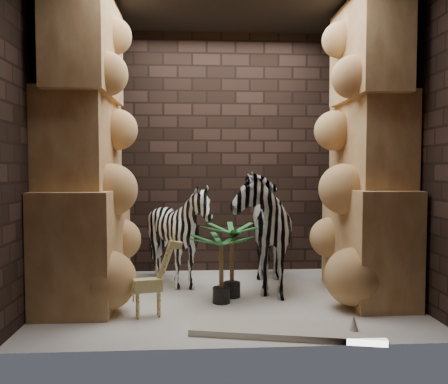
{
  "coord_description": "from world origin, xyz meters",
  "views": [
    {
      "loc": [
        -0.31,
        -4.44,
        1.3
      ],
      "look_at": [
        -0.03,
        0.15,
        1.06
      ],
      "focal_mm": 36.07,
      "sensor_mm": 36.0,
      "label": 1
    }
  ],
  "objects": [
    {
      "name": "zebra_right",
      "position": [
        0.37,
        0.39,
        0.75
      ],
      "size": [
        0.73,
        1.3,
        1.51
      ],
      "primitive_type": "imported",
      "rotation": [
        0.0,
        0.0,
        -0.03
      ],
      "color": "white",
      "rests_on": "floor"
    },
    {
      "name": "floor",
      "position": [
        0.0,
        0.0,
        0.0
      ],
      "size": [
        3.5,
        3.5,
        0.0
      ],
      "primitive_type": "plane",
      "color": "silver",
      "rests_on": "ground"
    },
    {
      "name": "surfboard",
      "position": [
        0.39,
        -0.98,
        0.03
      ],
      "size": [
        1.54,
        0.67,
        0.05
      ],
      "primitive_type": "cube",
      "rotation": [
        0.0,
        0.0,
        -0.21
      ],
      "color": "beige",
      "rests_on": "floor"
    },
    {
      "name": "wall_right",
      "position": [
        1.75,
        0.0,
        1.5
      ],
      "size": [
        0.0,
        3.0,
        3.0
      ],
      "primitive_type": "plane",
      "rotation": [
        1.57,
        0.0,
        -1.57
      ],
      "color": "black",
      "rests_on": "ground"
    },
    {
      "name": "wall_back",
      "position": [
        0.0,
        1.25,
        1.5
      ],
      "size": [
        3.5,
        0.0,
        3.5
      ],
      "primitive_type": "plane",
      "rotation": [
        1.57,
        0.0,
        0.0
      ],
      "color": "black",
      "rests_on": "ground"
    },
    {
      "name": "wall_front",
      "position": [
        0.0,
        -1.25,
        1.5
      ],
      "size": [
        3.5,
        0.0,
        3.5
      ],
      "primitive_type": "plane",
      "rotation": [
        -1.57,
        0.0,
        0.0
      ],
      "color": "black",
      "rests_on": "ground"
    },
    {
      "name": "palm_back",
      "position": [
        -0.07,
        -0.15,
        0.34
      ],
      "size": [
        0.36,
        0.36,
        0.67
      ],
      "primitive_type": null,
      "color": "#1F5A24",
      "rests_on": "floor"
    },
    {
      "name": "giraffe_toy",
      "position": [
        -0.74,
        -0.52,
        0.36
      ],
      "size": [
        0.39,
        0.2,
        0.72
      ],
      "primitive_type": null,
      "rotation": [
        0.0,
        0.0,
        0.23
      ],
      "color": "#DDCF7F",
      "rests_on": "floor"
    },
    {
      "name": "wall_left",
      "position": [
        -1.75,
        0.0,
        1.5
      ],
      "size": [
        0.0,
        3.0,
        3.0
      ],
      "primitive_type": "plane",
      "rotation": [
        1.57,
        0.0,
        1.57
      ],
      "color": "black",
      "rests_on": "ground"
    },
    {
      "name": "rock_pillar_left",
      "position": [
        -1.4,
        0.0,
        1.5
      ],
      "size": [
        0.68,
        1.3,
        3.0
      ],
      "primitive_type": null,
      "color": "#DBB676",
      "rests_on": "floor"
    },
    {
      "name": "zebra_left",
      "position": [
        -0.51,
        0.48,
        0.52
      ],
      "size": [
        1.12,
        1.29,
        1.03
      ],
      "primitive_type": "imported",
      "rotation": [
        0.0,
        0.0,
        -0.2
      ],
      "color": "white",
      "rests_on": "floor"
    },
    {
      "name": "rock_pillar_right",
      "position": [
        1.42,
        0.0,
        1.5
      ],
      "size": [
        0.58,
        1.25,
        3.0
      ],
      "primitive_type": null,
      "color": "#DBB676",
      "rests_on": "floor"
    },
    {
      "name": "palm_front",
      "position": [
        0.04,
        0.05,
        0.38
      ],
      "size": [
        0.36,
        0.36,
        0.75
      ],
      "primitive_type": null,
      "color": "#1F5A24",
      "rests_on": "floor"
    }
  ]
}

